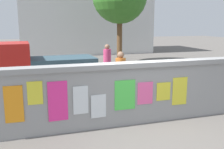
{
  "coord_description": "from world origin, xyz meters",
  "views": [
    {
      "loc": [
        -2.77,
        -6.05,
        2.56
      ],
      "look_at": [
        -0.29,
        1.65,
        0.97
      ],
      "focal_mm": 42.69,
      "sensor_mm": 36.0,
      "label": 1
    }
  ],
  "objects_px": {
    "auto_rickshaw_truck": "(41,68)",
    "person_bystander": "(107,59)",
    "motorcycle": "(151,73)",
    "bicycle_near": "(193,90)",
    "person_walking": "(121,70)"
  },
  "relations": [
    {
      "from": "motorcycle",
      "to": "person_walking",
      "type": "distance_m",
      "value": 2.65
    },
    {
      "from": "motorcycle",
      "to": "bicycle_near",
      "type": "height_order",
      "value": "bicycle_near"
    },
    {
      "from": "auto_rickshaw_truck",
      "to": "bicycle_near",
      "type": "relative_size",
      "value": 2.19
    },
    {
      "from": "person_bystander",
      "to": "bicycle_near",
      "type": "bearing_deg",
      "value": -64.68
    },
    {
      "from": "person_bystander",
      "to": "auto_rickshaw_truck",
      "type": "bearing_deg",
      "value": -160.24
    },
    {
      "from": "auto_rickshaw_truck",
      "to": "motorcycle",
      "type": "distance_m",
      "value": 4.44
    },
    {
      "from": "bicycle_near",
      "to": "person_bystander",
      "type": "xyz_separation_m",
      "value": [
        -1.82,
        3.84,
        0.62
      ]
    },
    {
      "from": "auto_rickshaw_truck",
      "to": "person_walking",
      "type": "bearing_deg",
      "value": -37.79
    },
    {
      "from": "motorcycle",
      "to": "bicycle_near",
      "type": "distance_m",
      "value": 2.62
    },
    {
      "from": "motorcycle",
      "to": "person_walking",
      "type": "relative_size",
      "value": 1.17
    },
    {
      "from": "auto_rickshaw_truck",
      "to": "person_bystander",
      "type": "relative_size",
      "value": 2.24
    },
    {
      "from": "person_bystander",
      "to": "motorcycle",
      "type": "bearing_deg",
      "value": -39.01
    },
    {
      "from": "auto_rickshaw_truck",
      "to": "person_bystander",
      "type": "bearing_deg",
      "value": 19.76
    },
    {
      "from": "auto_rickshaw_truck",
      "to": "person_bystander",
      "type": "xyz_separation_m",
      "value": [
        2.89,
        1.04,
        0.09
      ]
    },
    {
      "from": "bicycle_near",
      "to": "person_bystander",
      "type": "height_order",
      "value": "person_bystander"
    }
  ]
}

